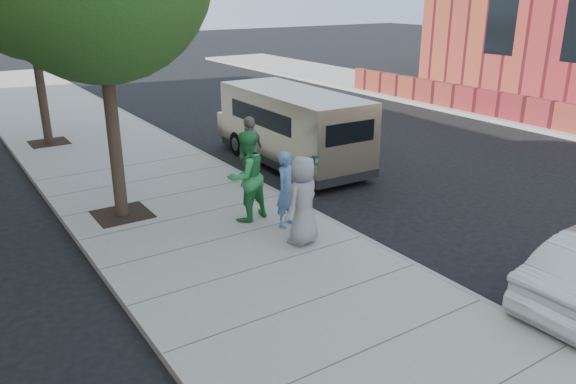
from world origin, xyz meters
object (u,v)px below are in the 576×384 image
at_px(parking_meter, 312,173).
at_px(van, 291,126).
at_px(person_officer, 287,189).
at_px(person_green_shirt, 246,176).
at_px(person_gray_shirt, 303,200).
at_px(person_striped_polo, 251,152).

xyz_separation_m(parking_meter, van, (2.05, 3.90, 0.02)).
bearing_deg(person_officer, person_green_shirt, 99.01).
bearing_deg(van, person_gray_shirt, -119.76).
distance_m(parking_meter, van, 4.41).
xyz_separation_m(person_gray_shirt, person_striped_polo, (0.86, 3.54, 0.02)).
height_order(parking_meter, person_officer, person_officer).
distance_m(parking_meter, person_striped_polo, 2.46).
bearing_deg(person_gray_shirt, van, -143.19).
relative_size(van, person_green_shirt, 3.02).
bearing_deg(person_striped_polo, person_gray_shirt, 43.60).
distance_m(parking_meter, person_officer, 0.83).
xyz_separation_m(van, person_green_shirt, (-3.38, -3.32, -0.02)).
bearing_deg(parking_meter, person_green_shirt, 157.20).
bearing_deg(person_officer, person_gray_shirt, -129.02).
bearing_deg(person_striped_polo, parking_meter, 60.56).
distance_m(person_green_shirt, person_striped_polo, 2.22).
bearing_deg(person_striped_polo, person_officer, 43.46).
bearing_deg(person_officer, van, 29.38).
height_order(person_green_shirt, person_striped_polo, person_green_shirt).
bearing_deg(person_officer, parking_meter, -12.63).
bearing_deg(person_green_shirt, van, -147.32).
distance_m(person_officer, person_green_shirt, 0.96).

